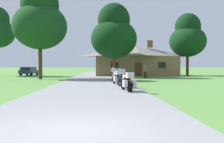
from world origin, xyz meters
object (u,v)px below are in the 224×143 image
tree_by_lodge_front (114,33)px  parked_navy_suv_far_left (29,71)px  tree_right_of_lodge (188,37)px  motorcycle_orange_farthest_in_row (114,75)px  motorcycle_yellow_fifth_in_row (115,75)px  motorcycle_silver_nearest_to_camera (127,82)px  bystander_olive_shirt_near_lodge (145,71)px  motorcycle_silver_third_in_row (117,78)px  tree_left_near (40,20)px  motorcycle_black_second_in_row (122,79)px  motorcycle_red_fourth_in_row (117,76)px

tree_by_lodge_front → parked_navy_suv_far_left: size_ratio=2.18×
tree_by_lodge_front → tree_right_of_lodge: tree_by_lodge_front is taller
motorcycle_orange_farthest_in_row → motorcycle_yellow_fifth_in_row: bearing=-96.1°
motorcycle_silver_nearest_to_camera → tree_by_lodge_front: tree_by_lodge_front is taller
bystander_olive_shirt_near_lodge → parked_navy_suv_far_left: bearing=156.1°
motorcycle_silver_third_in_row → tree_by_lodge_front: (0.52, 14.23, 5.46)m
motorcycle_silver_third_in_row → tree_left_near: (-8.41, 9.51, 6.32)m
bystander_olive_shirt_near_lodge → tree_right_of_lodge: 12.66m
parked_navy_suv_far_left → tree_by_lodge_front: bearing=-24.7°
motorcycle_orange_farthest_in_row → tree_right_of_lodge: bearing=39.3°
motorcycle_black_second_in_row → motorcycle_silver_third_in_row: same height
motorcycle_black_second_in_row → parked_navy_suv_far_left: 27.48m
motorcycle_silver_nearest_to_camera → motorcycle_red_fourth_in_row: (-0.07, 7.62, 0.01)m
tree_by_lodge_front → parked_navy_suv_far_left: 16.36m
motorcycle_silver_third_in_row → tree_right_of_lodge: size_ratio=0.21×
motorcycle_black_second_in_row → tree_by_lodge_front: bearing=83.8°
motorcycle_yellow_fifth_in_row → bystander_olive_shirt_near_lodge: bystander_olive_shirt_near_lodge is taller
motorcycle_silver_third_in_row → bystander_olive_shirt_near_lodge: bearing=58.0°
bystander_olive_shirt_near_lodge → tree_right_of_lodge: (8.33, 7.93, 5.30)m
motorcycle_silver_nearest_to_camera → tree_left_near: (-8.65, 14.78, 6.32)m
motorcycle_red_fourth_in_row → tree_by_lodge_front: size_ratio=0.20×
bystander_olive_shirt_near_lodge → tree_left_near: tree_left_near is taller
motorcycle_silver_nearest_to_camera → tree_left_near: 18.25m
motorcycle_silver_nearest_to_camera → tree_right_of_lodge: 28.06m
motorcycle_black_second_in_row → motorcycle_silver_third_in_row: size_ratio=1.01×
tree_by_lodge_front → motorcycle_orange_farthest_in_row: bearing=-92.7°
motorcycle_yellow_fifth_in_row → parked_navy_suv_far_left: bearing=119.7°
motorcycle_silver_third_in_row → parked_navy_suv_far_left: 25.16m
motorcycle_silver_third_in_row → motorcycle_yellow_fifth_in_row: same height
motorcycle_silver_third_in_row → tree_left_near: size_ratio=0.19×
motorcycle_black_second_in_row → motorcycle_red_fourth_in_row: same height
tree_left_near → motorcycle_black_second_in_row: bearing=-54.7°
tree_left_near → motorcycle_yellow_fifth_in_row: bearing=-29.0°
motorcycle_black_second_in_row → tree_left_near: 16.13m
motorcycle_yellow_fifth_in_row → bystander_olive_shirt_near_lodge: (4.26, 6.51, 0.32)m
motorcycle_silver_nearest_to_camera → tree_by_lodge_front: bearing=79.6°
motorcycle_yellow_fifth_in_row → tree_right_of_lodge: (12.60, 14.44, 5.62)m
motorcycle_silver_nearest_to_camera → parked_navy_suv_far_left: bearing=107.1°
motorcycle_silver_third_in_row → motorcycle_orange_farthest_in_row: (0.20, 7.36, 0.00)m
motorcycle_silver_nearest_to_camera → motorcycle_black_second_in_row: same height
bystander_olive_shirt_near_lodge → tree_left_near: bearing=-166.0°
tree_left_near → parked_navy_suv_far_left: tree_left_near is taller
motorcycle_silver_third_in_row → tree_right_of_lodge: (12.71, 19.23, 5.62)m
motorcycle_red_fourth_in_row → tree_right_of_lodge: 21.76m
tree_left_near → motorcycle_orange_farthest_in_row: bearing=-14.0°
motorcycle_black_second_in_row → motorcycle_yellow_fifth_in_row: 7.39m
bystander_olive_shirt_near_lodge → parked_navy_suv_far_left: size_ratio=0.36×
motorcycle_red_fourth_in_row → motorcycle_orange_farthest_in_row: 5.01m
bystander_olive_shirt_near_lodge → parked_navy_suv_far_left: bystander_olive_shirt_near_lodge is taller
bystander_olive_shirt_near_lodge → tree_by_lodge_front: tree_by_lodge_front is taller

